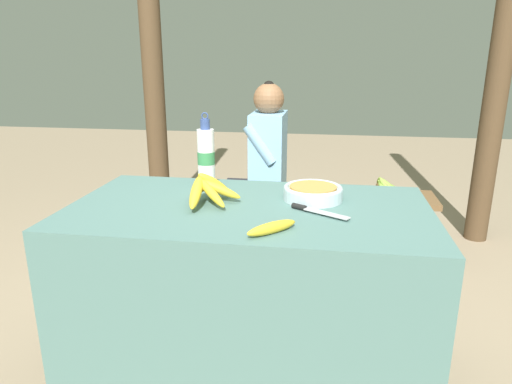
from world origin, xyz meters
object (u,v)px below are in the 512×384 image
object	(u,v)px
water_bottle	(206,156)
support_post_far	(504,36)
serving_bowl	(313,192)
seated_vendor	(261,158)
banana_bunch_ripe	(208,188)
loose_banana_front	(272,228)
knife	(312,210)
support_post_near	(151,39)
wooden_bench	(310,202)
banana_bunch_green	(385,186)

from	to	relation	value
water_bottle	support_post_far	distance (m)	2.17
serving_bowl	seated_vendor	distance (m)	1.15
banana_bunch_ripe	support_post_far	distance (m)	2.29
loose_banana_front	knife	world-z (taller)	loose_banana_front
water_bottle	support_post_near	world-z (taller)	support_post_near
wooden_bench	banana_bunch_green	distance (m)	0.47
banana_bunch_ripe	serving_bowl	size ratio (longest dim) A/B	1.41
loose_banana_front	wooden_bench	xyz separation A→B (m)	(0.06, 1.49, -0.39)
water_bottle	loose_banana_front	world-z (taller)	water_bottle
seated_vendor	banana_bunch_green	xyz separation A→B (m)	(0.77, 0.03, -0.16)
support_post_far	loose_banana_front	bearing A→B (deg)	-122.59
water_bottle	support_post_far	world-z (taller)	support_post_far
support_post_far	knife	bearing A→B (deg)	-123.14
serving_bowl	support_post_far	bearing A→B (deg)	54.30
banana_bunch_ripe	seated_vendor	distance (m)	1.20
wooden_bench	support_post_near	world-z (taller)	support_post_near
seated_vendor	support_post_near	xyz separation A→B (m)	(-0.85, 0.45, 0.73)
support_post_near	support_post_far	world-z (taller)	same
water_bottle	support_post_far	size ratio (longest dim) A/B	0.11
serving_bowl	seated_vendor	world-z (taller)	seated_vendor
wooden_bench	banana_bunch_green	xyz separation A→B (m)	(0.46, 0.00, 0.13)
knife	support_post_near	distance (m)	2.18
banana_bunch_green	serving_bowl	bearing A→B (deg)	-110.01
wooden_bench	support_post_near	xyz separation A→B (m)	(-1.16, 0.42, 1.01)
support_post_near	knife	bearing A→B (deg)	-54.55
seated_vendor	support_post_near	distance (m)	1.21
loose_banana_front	water_bottle	bearing A→B (deg)	124.09
wooden_bench	banana_bunch_green	world-z (taller)	banana_bunch_green
water_bottle	knife	bearing A→B (deg)	-32.24
seated_vendor	support_post_far	xyz separation A→B (m)	(1.47, 0.45, 0.73)
support_post_near	support_post_far	bearing A→B (deg)	0.00
banana_bunch_ripe	support_post_near	size ratio (longest dim) A/B	0.12
banana_bunch_ripe	seated_vendor	size ratio (longest dim) A/B	0.29
support_post_near	seated_vendor	bearing A→B (deg)	-28.06
knife	banana_bunch_green	world-z (taller)	knife
banana_bunch_ripe	wooden_bench	xyz separation A→B (m)	(0.33, 1.22, -0.43)
water_bottle	banana_bunch_green	size ratio (longest dim) A/B	1.11
banana_bunch_green	support_post_near	size ratio (longest dim) A/B	0.10
water_bottle	knife	size ratio (longest dim) A/B	1.49
loose_banana_front	support_post_far	bearing A→B (deg)	57.41
banana_bunch_ripe	banana_bunch_green	xyz separation A→B (m)	(0.79, 1.22, -0.30)
banana_bunch_green	support_post_far	xyz separation A→B (m)	(0.70, 0.42, 0.89)
serving_bowl	banana_bunch_green	size ratio (longest dim) A/B	0.81
banana_bunch_green	support_post_near	world-z (taller)	support_post_near
banana_bunch_ripe	wooden_bench	distance (m)	1.33
support_post_far	water_bottle	bearing A→B (deg)	-137.77
banana_bunch_green	loose_banana_front	bearing A→B (deg)	-109.27
knife	wooden_bench	world-z (taller)	knife
wooden_bench	water_bottle	bearing A→B (deg)	-111.92
wooden_bench	support_post_far	distance (m)	1.60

